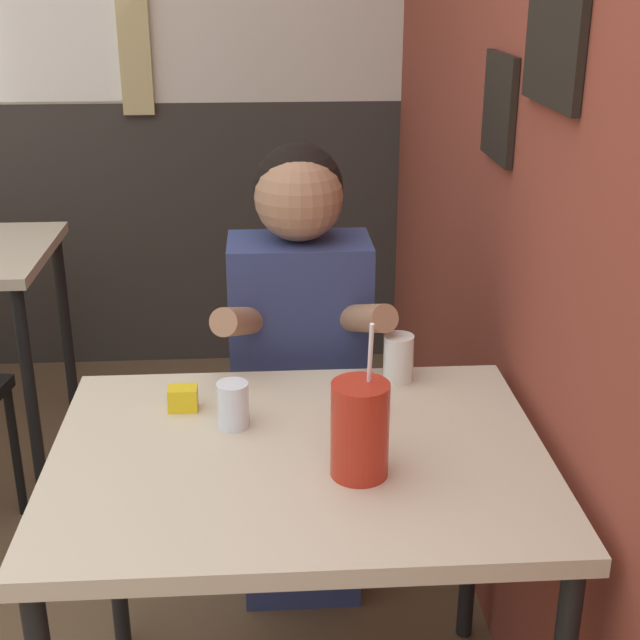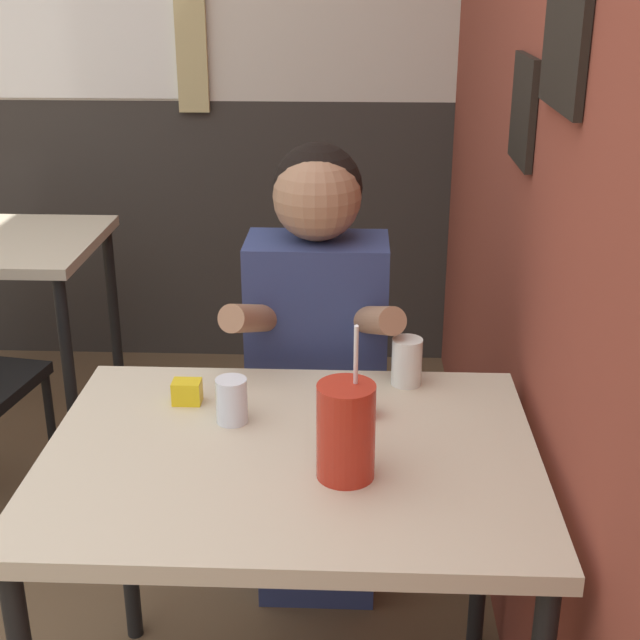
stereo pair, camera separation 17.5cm
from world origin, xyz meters
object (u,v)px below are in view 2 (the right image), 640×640
background_table (1,267)px  person_seated (317,373)px  cocktail_pitcher (346,431)px  main_table (291,483)px

background_table → person_seated: size_ratio=0.60×
person_seated → cocktail_pitcher: person_seated is taller
main_table → cocktail_pitcher: 0.22m
background_table → cocktail_pitcher: cocktail_pitcher is taller
background_table → person_seated: (1.13, -0.83, 0.01)m
background_table → cocktail_pitcher: bearing=-50.5°
main_table → background_table: same height
person_seated → cocktail_pitcher: 0.66m
background_table → person_seated: 1.40m
main_table → person_seated: (0.03, 0.54, -0.02)m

